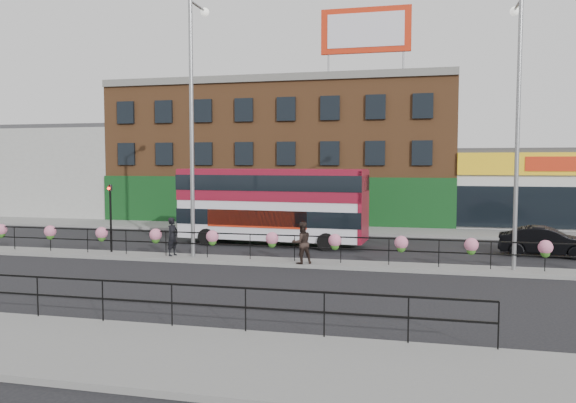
% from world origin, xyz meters
% --- Properties ---
extents(ground, '(120.00, 120.00, 0.00)m').
position_xyz_m(ground, '(0.00, 0.00, 0.00)').
color(ground, black).
rests_on(ground, ground).
extents(south_pavement, '(60.00, 4.00, 0.15)m').
position_xyz_m(south_pavement, '(0.00, -12.00, 0.07)').
color(south_pavement, gray).
rests_on(south_pavement, ground).
extents(north_pavement, '(60.00, 4.00, 0.15)m').
position_xyz_m(north_pavement, '(0.00, 12.00, 0.07)').
color(north_pavement, gray).
rests_on(north_pavement, ground).
extents(median, '(60.00, 1.60, 0.15)m').
position_xyz_m(median, '(0.00, 0.00, 0.07)').
color(median, gray).
rests_on(median, ground).
extents(yellow_line_inner, '(60.00, 0.10, 0.01)m').
position_xyz_m(yellow_line_inner, '(0.00, -9.70, 0.01)').
color(yellow_line_inner, gold).
rests_on(yellow_line_inner, ground).
extents(yellow_line_outer, '(60.00, 0.10, 0.01)m').
position_xyz_m(yellow_line_outer, '(0.00, -9.88, 0.01)').
color(yellow_line_outer, gold).
rests_on(yellow_line_outer, ground).
extents(brick_building, '(25.00, 12.21, 10.30)m').
position_xyz_m(brick_building, '(-4.00, 19.96, 5.13)').
color(brick_building, brown).
rests_on(brick_building, ground).
extents(supermarket, '(15.00, 12.25, 5.30)m').
position_xyz_m(supermarket, '(16.00, 19.90, 2.65)').
color(supermarket, silver).
rests_on(supermarket, ground).
extents(warehouse_west, '(15.50, 12.00, 7.30)m').
position_xyz_m(warehouse_west, '(-24.25, 20.00, 3.65)').
color(warehouse_west, '#A3A49F').
rests_on(warehouse_west, ground).
extents(billboard, '(6.00, 0.29, 4.40)m').
position_xyz_m(billboard, '(2.50, 14.99, 13.18)').
color(billboard, red).
rests_on(billboard, brick_building).
extents(median_railing, '(30.04, 0.56, 1.23)m').
position_xyz_m(median_railing, '(-0.00, 0.00, 1.05)').
color(median_railing, black).
rests_on(median_railing, median).
extents(south_railing, '(20.04, 0.05, 1.12)m').
position_xyz_m(south_railing, '(-2.00, -10.10, 0.96)').
color(south_railing, black).
rests_on(south_railing, south_pavement).
extents(double_decker_bus, '(10.14, 2.98, 4.05)m').
position_xyz_m(double_decker_bus, '(-1.39, 5.26, 2.49)').
color(double_decker_bus, silver).
rests_on(double_decker_bus, ground).
extents(car, '(2.76, 4.64, 1.38)m').
position_xyz_m(car, '(11.99, 4.75, 0.69)').
color(car, black).
rests_on(car, ground).
extents(pedestrian_a, '(0.83, 0.72, 1.74)m').
position_xyz_m(pedestrian_a, '(-4.71, 0.09, 1.02)').
color(pedestrian_a, black).
rests_on(pedestrian_a, median).
extents(pedestrian_b, '(1.46, 1.44, 1.76)m').
position_xyz_m(pedestrian_b, '(1.43, -0.55, 1.03)').
color(pedestrian_b, black).
rests_on(pedestrian_b, median).
extents(lamp_column_west, '(0.41, 2.01, 11.46)m').
position_xyz_m(lamp_column_west, '(-3.73, 0.41, 6.94)').
color(lamp_column_west, gray).
rests_on(lamp_column_west, median).
extents(lamp_column_east, '(0.38, 1.86, 10.62)m').
position_xyz_m(lamp_column_east, '(9.88, 0.35, 6.44)').
color(lamp_column_east, gray).
rests_on(lamp_column_east, median).
extents(traffic_light_median, '(0.15, 0.28, 3.65)m').
position_xyz_m(traffic_light_median, '(-8.00, 0.39, 2.47)').
color(traffic_light_median, black).
rests_on(traffic_light_median, median).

